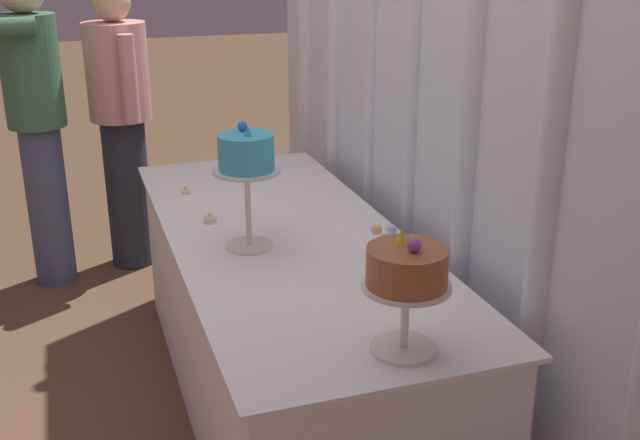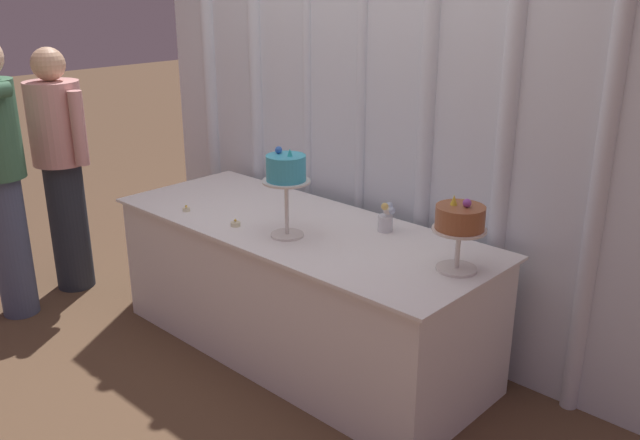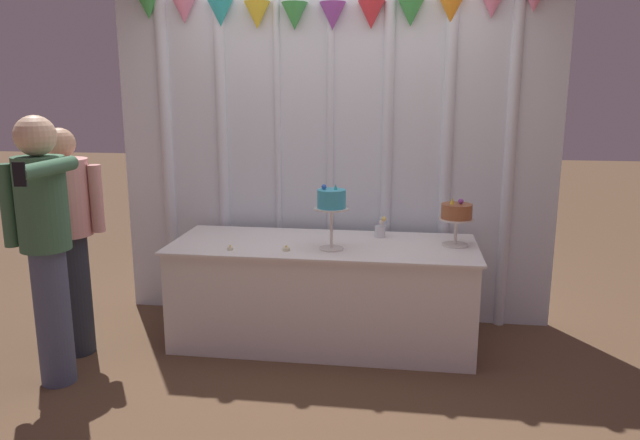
% 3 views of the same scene
% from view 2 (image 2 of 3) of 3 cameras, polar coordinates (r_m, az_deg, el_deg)
% --- Properties ---
extents(ground_plane, '(24.00, 24.00, 0.00)m').
position_cam_2_polar(ground_plane, '(3.74, -2.80, -11.28)').
color(ground_plane, brown).
extents(draped_curtain, '(3.34, 0.19, 2.73)m').
position_cam_2_polar(draped_curtain, '(3.69, 3.76, 13.05)').
color(draped_curtain, silver).
rests_on(draped_curtain, ground_plane).
extents(cake_table, '(2.13, 0.83, 0.73)m').
position_cam_2_polar(cake_table, '(3.63, -1.75, -5.76)').
color(cake_table, white).
rests_on(cake_table, ground_plane).
extents(cake_display_nearleft, '(0.23, 0.23, 0.44)m').
position_cam_2_polar(cake_display_nearleft, '(3.24, -2.86, 3.89)').
color(cake_display_nearleft, silver).
rests_on(cake_display_nearleft, cake_table).
extents(cake_display_nearright, '(0.23, 0.23, 0.34)m').
position_cam_2_polar(cake_display_nearright, '(2.93, 11.63, -0.20)').
color(cake_display_nearright, silver).
rests_on(cake_display_nearright, cake_table).
extents(flower_vase, '(0.09, 0.10, 0.16)m').
position_cam_2_polar(flower_vase, '(3.39, 5.57, 0.13)').
color(flower_vase, silver).
rests_on(flower_vase, cake_table).
extents(tealight_far_left, '(0.04, 0.04, 0.03)m').
position_cam_2_polar(tealight_far_left, '(3.76, -11.13, 0.88)').
color(tealight_far_left, beige).
rests_on(tealight_far_left, cake_table).
extents(tealight_near_left, '(0.05, 0.05, 0.04)m').
position_cam_2_polar(tealight_near_left, '(3.49, -7.09, -0.32)').
color(tealight_near_left, beige).
rests_on(tealight_near_left, cake_table).
extents(guest_man_pink_jacket, '(0.49, 0.38, 1.54)m').
position_cam_2_polar(guest_man_pink_jacket, '(4.53, -20.88, 4.55)').
color(guest_man_pink_jacket, '#282D38').
rests_on(guest_man_pink_jacket, ground_plane).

